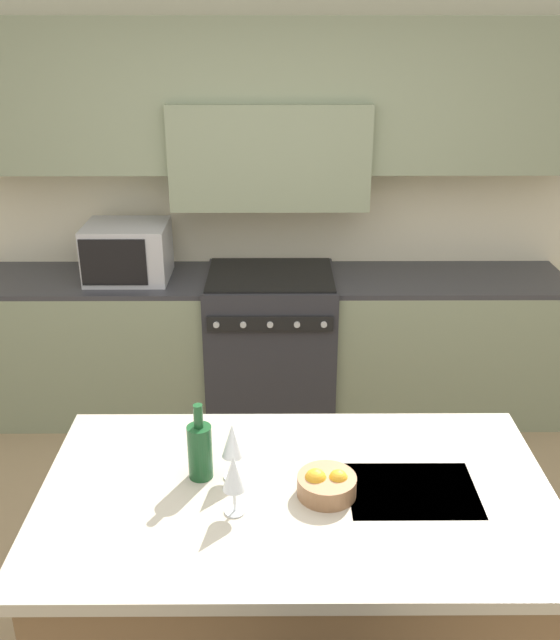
# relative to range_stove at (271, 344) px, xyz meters

# --- Properties ---
(back_cabinetry) EXTENTS (10.00, 0.46, 2.70)m
(back_cabinetry) POSITION_rel_range_stove_xyz_m (-0.00, 0.27, 1.13)
(back_cabinetry) COLOR beige
(back_cabinetry) RESTS_ON ground_plane
(back_counter) EXTENTS (3.64, 0.62, 0.92)m
(back_counter) POSITION_rel_range_stove_xyz_m (-0.00, 0.02, -0.02)
(back_counter) COLOR gray
(back_counter) RESTS_ON ground_plane
(range_stove) EXTENTS (0.79, 0.70, 0.95)m
(range_stove) POSITION_rel_range_stove_xyz_m (0.00, 0.00, 0.00)
(range_stove) COLOR #2D2D33
(range_stove) RESTS_ON ground_plane
(microwave) EXTENTS (0.49, 0.42, 0.34)m
(microwave) POSITION_rel_range_stove_xyz_m (-0.86, 0.02, 0.61)
(microwave) COLOR #B7B7BC
(microwave) RESTS_ON back_counter
(kitchen_island) EXTENTS (1.77, 1.02, 0.91)m
(kitchen_island) POSITION_rel_range_stove_xyz_m (0.11, -2.08, -0.02)
(kitchen_island) COLOR brown
(kitchen_island) RESTS_ON ground_plane
(wine_bottle) EXTENTS (0.09, 0.09, 0.29)m
(wine_bottle) POSITION_rel_range_stove_xyz_m (-0.23, -2.00, 0.54)
(wine_bottle) COLOR #194723
(wine_bottle) RESTS_ON kitchen_island
(wine_glass_near) EXTENTS (0.08, 0.08, 0.22)m
(wine_glass_near) POSITION_rel_range_stove_xyz_m (-0.10, -2.20, 0.58)
(wine_glass_near) COLOR white
(wine_glass_near) RESTS_ON kitchen_island
(wine_glass_far) EXTENTS (0.08, 0.08, 0.22)m
(wine_glass_far) POSITION_rel_range_stove_xyz_m (-0.12, -2.01, 0.58)
(wine_glass_far) COLOR white
(wine_glass_far) RESTS_ON kitchen_island
(fruit_bowl) EXTENTS (0.20, 0.20, 0.10)m
(fruit_bowl) POSITION_rel_range_stove_xyz_m (0.20, -2.10, 0.47)
(fruit_bowl) COLOR #996B47
(fruit_bowl) RESTS_ON kitchen_island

